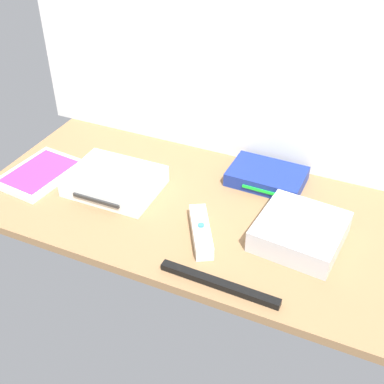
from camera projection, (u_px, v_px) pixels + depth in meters
The scene contains 8 objects.
ground_plane at pixel (192, 209), 113.87cm from camera, with size 100.00×48.00×2.00cm, color #936D47.
back_wall at pixel (236, 34), 112.27cm from camera, with size 110.00×1.20×64.00cm, color white.
game_console at pixel (115, 181), 117.38cm from camera, with size 21.16×16.67×4.40cm.
mini_computer at pixel (300, 231), 102.22cm from camera, with size 18.55×18.55×5.30cm.
game_case at pixel (40, 173), 122.59cm from camera, with size 15.52×20.32×1.56cm.
network_router at pixel (267, 176), 119.88cm from camera, with size 18.23×12.65×3.40cm.
remote_wand at pixel (201, 231), 103.90cm from camera, with size 10.48×14.63×3.40cm.
sensor_bar at pixel (219, 284), 93.04cm from camera, with size 24.00×1.80×1.40cm, color black.
Camera 1 is at (36.40, -81.34, 70.00)cm, focal length 46.23 mm.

